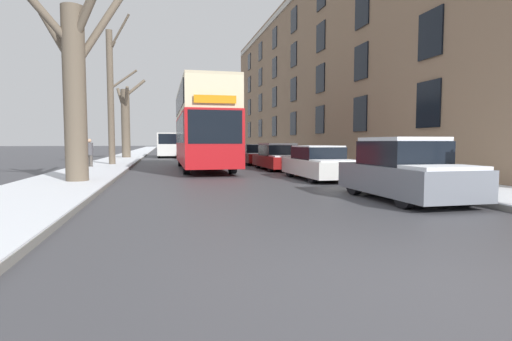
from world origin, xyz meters
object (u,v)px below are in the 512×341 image
at_px(parked_car_1, 319,164).
at_px(bare_tree_left_1, 111,95).
at_px(parked_car_0, 405,172).
at_px(oncoming_van, 168,144).
at_px(pedestrian_left_sidewalk, 90,153).
at_px(parked_car_3, 256,155).
at_px(double_decker_bus, 203,124).
at_px(bare_tree_left_2, 126,121).
at_px(parked_car_2, 278,158).
at_px(bare_tree_left_0, 75,81).

bearing_deg(parked_car_1, bare_tree_left_1, 130.41).
distance_m(parked_car_0, oncoming_van, 31.04).
bearing_deg(pedestrian_left_sidewalk, parked_car_3, 55.17).
distance_m(parked_car_1, pedestrian_left_sidewalk, 12.67).
relative_size(parked_car_0, pedestrian_left_sidewalk, 2.42).
relative_size(parked_car_0, parked_car_1, 0.92).
xyz_separation_m(parked_car_3, pedestrian_left_sidewalk, (-9.75, -2.89, 0.28)).
distance_m(double_decker_bus, parked_car_0, 13.24).
bearing_deg(double_decker_bus, bare_tree_left_2, 109.67).
distance_m(parked_car_0, parked_car_2, 11.37).
distance_m(bare_tree_left_1, parked_car_0, 18.71).
height_order(parked_car_0, pedestrian_left_sidewalk, pedestrian_left_sidewalk).
distance_m(bare_tree_left_1, double_decker_bus, 6.39).
height_order(bare_tree_left_0, double_decker_bus, bare_tree_left_0).
height_order(parked_car_1, parked_car_3, parked_car_3).
relative_size(parked_car_0, parked_car_2, 0.87).
xyz_separation_m(bare_tree_left_0, oncoming_van, (3.26, 25.04, -2.24)).
bearing_deg(bare_tree_left_0, parked_car_2, 33.81).
height_order(bare_tree_left_0, pedestrian_left_sidewalk, bare_tree_left_0).
xyz_separation_m(bare_tree_left_1, double_decker_bus, (5.00, -3.56, -1.77)).
relative_size(parked_car_0, parked_car_3, 0.99).
bearing_deg(parked_car_1, pedestrian_left_sidewalk, 140.35).
bearing_deg(parked_car_1, double_decker_bus, 119.38).
bearing_deg(parked_car_0, parked_car_1, 90.00).
bearing_deg(parked_car_0, bare_tree_left_1, 118.80).
bearing_deg(parked_car_0, bare_tree_left_2, 108.47).
bearing_deg(parked_car_2, oncoming_van, 105.96).
relative_size(parked_car_1, oncoming_van, 0.75).
distance_m(bare_tree_left_2, parked_car_3, 13.91).
height_order(bare_tree_left_1, parked_car_2, bare_tree_left_1).
relative_size(bare_tree_left_0, pedestrian_left_sidewalk, 4.36).
height_order(parked_car_0, parked_car_2, parked_car_0).
bearing_deg(parked_car_1, parked_car_2, 90.00).
bearing_deg(double_decker_bus, bare_tree_left_1, 144.56).
xyz_separation_m(parked_car_1, oncoming_van, (-5.49, 24.85, 0.63)).
bearing_deg(bare_tree_left_2, double_decker_bus, -70.33).
distance_m(oncoming_van, pedestrian_left_sidewalk, 17.30).
bearing_deg(parked_car_0, parked_car_2, 90.00).
bearing_deg(bare_tree_left_2, bare_tree_left_1, -89.24).
relative_size(bare_tree_left_1, oncoming_van, 1.51).
relative_size(bare_tree_left_2, pedestrian_left_sidewalk, 4.24).
distance_m(parked_car_1, parked_car_3, 10.97).
height_order(bare_tree_left_1, pedestrian_left_sidewalk, bare_tree_left_1).
relative_size(bare_tree_left_1, parked_car_2, 1.93).
bearing_deg(bare_tree_left_2, bare_tree_left_0, -89.33).
height_order(bare_tree_left_2, oncoming_van, bare_tree_left_2).
distance_m(parked_car_2, pedestrian_left_sidewalk, 10.05).
xyz_separation_m(double_decker_bus, parked_car_2, (3.85, -1.18, -1.80)).
bearing_deg(parked_car_1, bare_tree_left_2, 112.96).
xyz_separation_m(parked_car_3, oncoming_van, (-5.49, 13.87, 0.63)).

